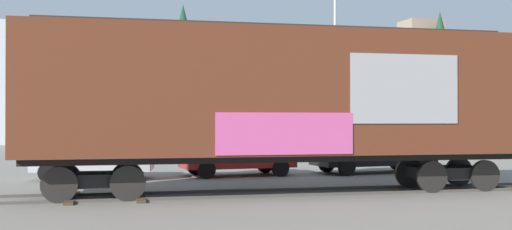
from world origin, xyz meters
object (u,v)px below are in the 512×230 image
Objects in this scene: parked_car_red at (236,154)px; parked_car_black at (372,152)px; flagpole at (330,45)px; parked_car_silver at (93,155)px; freight_car at (282,96)px.

parked_car_red is 0.87× the size of parked_car_black.
flagpole is 2.07× the size of parked_car_silver.
parked_car_silver is 10.68m from parked_car_black.
freight_car is 7.97m from parked_car_silver.
parked_car_silver is 0.88× the size of parked_car_black.
parked_car_silver is at bearing -157.92° from flagpole.
freight_car is at bearing -90.61° from parked_car_red.
parked_car_black is (5.55, 5.66, -1.95)m from freight_car.
freight_car is 1.61× the size of flagpole.
freight_car is 11.94m from flagpole.
parked_car_red is at bearing -142.20° from flagpole.
flagpole is 2.10× the size of parked_car_red.
flagpole reaches higher than freight_car.
flagpole is 8.50m from parked_car_red.
flagpole is 1.83× the size of parked_car_black.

